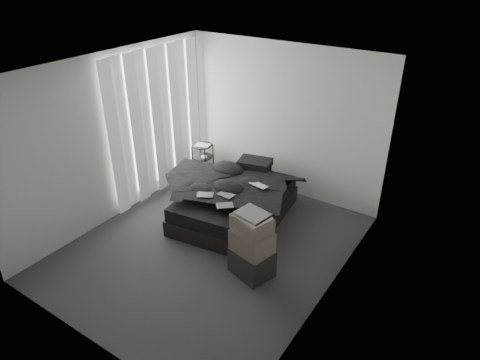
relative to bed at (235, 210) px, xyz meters
The scene contains 25 objects.
floor 0.88m from the bed, 80.69° to the right, with size 3.60×4.20×0.01m, color #333436.
ceiling 2.62m from the bed, 80.69° to the right, with size 3.60×4.20×0.01m, color white.
wall_back 1.71m from the bed, 83.50° to the left, with size 3.60×0.01×2.60m, color beige.
wall_front 3.19m from the bed, 87.27° to the right, with size 3.60×0.01×2.60m, color beige.
wall_left 2.20m from the bed, 152.57° to the right, with size 0.01×4.20×2.60m, color beige.
wall_right 2.42m from the bed, 23.92° to the right, with size 0.01×4.20×2.60m, color beige.
window_left 2.04m from the bed, behind, with size 0.02×2.00×2.30m, color white.
curtain_left 1.96m from the bed, behind, with size 0.06×2.12×2.48m, color white.
bed is the anchor object (origin of this frame).
mattress 0.23m from the bed, 90.00° to the left, with size 1.40×1.87×0.21m, color black.
duvet 0.45m from the bed, 82.50° to the right, with size 1.42×1.64×0.22m, color black.
pillow_lower 0.85m from the bed, 101.07° to the left, with size 0.58×0.39×0.13m, color black.
pillow_upper 0.90m from the bed, 96.03° to the left, with size 0.54×0.37×0.12m, color black.
laptop 0.67m from the bed, 14.99° to the left, with size 0.31×0.20×0.02m, color silver.
comic_a 0.80m from the bed, 106.95° to the right, with size 0.24×0.16×0.01m, color black.
comic_b 0.68m from the bed, 75.38° to the right, with size 0.24×0.16×0.01m, color black.
comic_c 0.89m from the bed, 68.08° to the right, with size 0.24×0.16×0.01m, color black.
side_stand 1.49m from the bed, 148.04° to the left, with size 0.37×0.37×0.68m, color black.
papers 1.56m from the bed, 148.11° to the left, with size 0.26×0.19×0.01m, color white.
floor_books 0.97m from the bed, 169.40° to the left, with size 0.14×0.19×0.14m, color black.
box_lower 1.40m from the bed, 46.50° to the right, with size 0.53×0.41×0.39m, color black.
box_mid 1.47m from the bed, 46.68° to the right, with size 0.49×0.39×0.30m, color #5A5147.
box_upper 1.54m from the bed, 46.74° to the right, with size 0.47×0.38×0.21m, color #5A5147.
art_book_white 1.60m from the bed, 46.50° to the right, with size 0.40×0.32×0.04m, color silver.
art_book_snake 1.64m from the bed, 46.68° to the right, with size 0.39×0.31×0.04m, color silver.
Camera 1 is at (3.17, -3.97, 3.84)m, focal length 32.00 mm.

